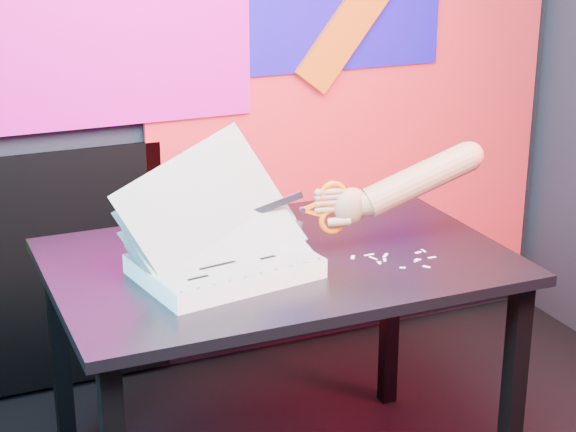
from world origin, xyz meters
name	(u,v)px	position (x,y,z in m)	size (l,w,h in m)	color
room	(404,76)	(0.00, 0.00, 1.35)	(3.01, 3.01, 2.71)	black
backdrop	(204,114)	(0.06, 1.46, 0.96)	(2.88, 0.05, 2.08)	red
work_table	(278,286)	(-0.02, 0.61, 0.66)	(1.23, 0.82, 0.75)	black
printout_stack	(223,262)	(-0.20, 0.54, 0.78)	(0.52, 0.38, 0.39)	white
scissors	(326,208)	(0.10, 0.56, 0.89)	(0.26, 0.05, 0.15)	silver
hand_forearm	(408,183)	(0.33, 0.52, 0.94)	(0.46, 0.14, 0.21)	#8E624D
paper_clippings	(394,258)	(0.26, 0.47, 0.75)	(0.22, 0.16, 0.00)	silver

